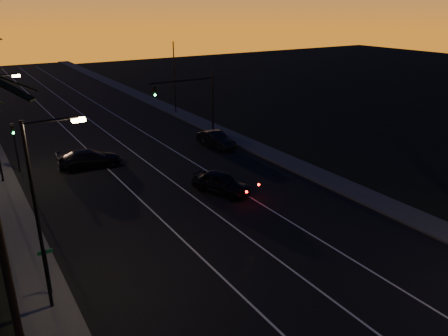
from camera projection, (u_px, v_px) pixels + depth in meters
road at (173, 187)px, 33.68m from camera, size 20.00×170.00×0.01m
sidewalk_left at (16, 223)px, 28.11m from camera, size 2.40×170.00×0.16m
sidewalk_right at (286, 161)px, 39.20m from camera, size 2.40×170.00×0.16m
lane_stripe_left at (136, 196)px, 32.19m from camera, size 0.12×160.00×0.01m
lane_stripe_mid at (179, 186)px, 33.93m from camera, size 0.12×160.00×0.01m
lane_stripe_right at (217, 177)px, 35.66m from camera, size 0.12×160.00×0.01m
streetlight_left_near at (43, 203)px, 18.57m from camera, size 2.55×0.26×9.00m
street_sign at (48, 267)px, 20.61m from camera, size 0.70×0.06×2.60m
signal_mast at (192, 95)px, 43.47m from camera, size 7.10×0.41×7.00m
signal_post at (14, 139)px, 35.89m from camera, size 0.28×0.37×4.20m
far_pole_right at (175, 78)px, 55.02m from camera, size 0.14×0.14×9.00m
lead_car at (221, 183)px, 32.50m from camera, size 3.63×5.49×1.59m
right_car at (216, 139)px, 42.98m from camera, size 2.10×4.78×1.53m
cross_car at (90, 159)px, 37.59m from camera, size 5.60×2.82×1.56m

